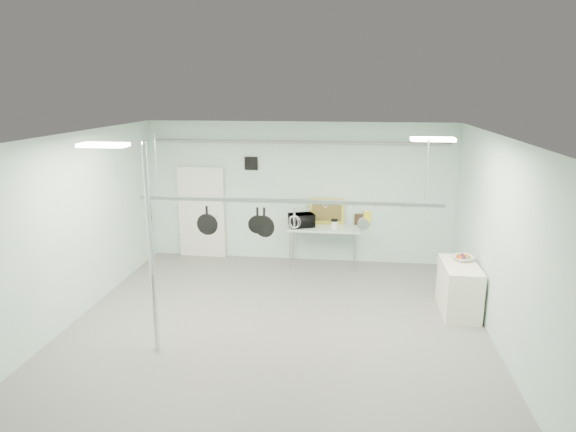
# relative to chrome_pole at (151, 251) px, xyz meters

# --- Properties ---
(floor) EXTENTS (8.00, 8.00, 0.00)m
(floor) POSITION_rel_chrome_pole_xyz_m (1.70, 0.60, -1.60)
(floor) COLOR gray
(floor) RESTS_ON ground
(ceiling) EXTENTS (7.00, 8.00, 0.02)m
(ceiling) POSITION_rel_chrome_pole_xyz_m (1.70, 0.60, 1.59)
(ceiling) COLOR silver
(ceiling) RESTS_ON back_wall
(back_wall) EXTENTS (7.00, 0.02, 3.20)m
(back_wall) POSITION_rel_chrome_pole_xyz_m (1.70, 4.59, 0.00)
(back_wall) COLOR silver
(back_wall) RESTS_ON floor
(right_wall) EXTENTS (0.02, 8.00, 3.20)m
(right_wall) POSITION_rel_chrome_pole_xyz_m (5.19, 0.60, 0.00)
(right_wall) COLOR silver
(right_wall) RESTS_ON floor
(door) EXTENTS (1.10, 0.10, 2.20)m
(door) POSITION_rel_chrome_pole_xyz_m (-0.60, 4.54, -0.55)
(door) COLOR silver
(door) RESTS_ON floor
(wall_vent) EXTENTS (0.30, 0.04, 0.30)m
(wall_vent) POSITION_rel_chrome_pole_xyz_m (0.60, 4.57, 0.65)
(wall_vent) COLOR black
(wall_vent) RESTS_ON back_wall
(conduit_pipe) EXTENTS (6.60, 0.07, 0.07)m
(conduit_pipe) POSITION_rel_chrome_pole_xyz_m (1.70, 4.50, 1.15)
(conduit_pipe) COLOR gray
(conduit_pipe) RESTS_ON back_wall
(chrome_pole) EXTENTS (0.08, 0.08, 3.20)m
(chrome_pole) POSITION_rel_chrome_pole_xyz_m (0.00, 0.00, 0.00)
(chrome_pole) COLOR silver
(chrome_pole) RESTS_ON floor
(prep_table) EXTENTS (1.60, 0.70, 0.91)m
(prep_table) POSITION_rel_chrome_pole_xyz_m (2.30, 4.20, -0.77)
(prep_table) COLOR silver
(prep_table) RESTS_ON floor
(side_cabinet) EXTENTS (0.60, 1.20, 0.90)m
(side_cabinet) POSITION_rel_chrome_pole_xyz_m (4.85, 2.00, -1.15)
(side_cabinet) COLOR white
(side_cabinet) RESTS_ON floor
(pot_rack) EXTENTS (4.80, 0.06, 1.00)m
(pot_rack) POSITION_rel_chrome_pole_xyz_m (1.90, 0.90, 0.63)
(pot_rack) COLOR #B7B7BC
(pot_rack) RESTS_ON ceiling
(light_panel_left) EXTENTS (0.65, 0.30, 0.05)m
(light_panel_left) POSITION_rel_chrome_pole_xyz_m (-0.50, -0.20, 1.56)
(light_panel_left) COLOR white
(light_panel_left) RESTS_ON ceiling
(light_panel_right) EXTENTS (0.65, 0.30, 0.05)m
(light_panel_right) POSITION_rel_chrome_pole_xyz_m (4.10, 1.20, 1.56)
(light_panel_right) COLOR white
(light_panel_right) RESTS_ON ceiling
(microwave) EXTENTS (0.64, 0.54, 0.30)m
(microwave) POSITION_rel_chrome_pole_xyz_m (1.81, 4.15, -0.55)
(microwave) COLOR black
(microwave) RESTS_ON prep_table
(coffee_canister) EXTENTS (0.15, 0.15, 0.18)m
(coffee_canister) POSITION_rel_chrome_pole_xyz_m (2.54, 4.05, -0.60)
(coffee_canister) COLOR silver
(coffee_canister) RESTS_ON prep_table
(painting_large) EXTENTS (0.79, 0.19, 0.58)m
(painting_large) POSITION_rel_chrome_pole_xyz_m (2.35, 4.50, -0.41)
(painting_large) COLOR yellow
(painting_large) RESTS_ON prep_table
(painting_small) EXTENTS (0.31, 0.11, 0.25)m
(painting_small) POSITION_rel_chrome_pole_xyz_m (3.13, 4.50, -0.57)
(painting_small) COLOR black
(painting_small) RESTS_ON prep_table
(fruit_bowl) EXTENTS (0.45, 0.45, 0.09)m
(fruit_bowl) POSITION_rel_chrome_pole_xyz_m (4.92, 2.22, -0.66)
(fruit_bowl) COLOR silver
(fruit_bowl) RESTS_ON side_cabinet
(skillet_left) EXTENTS (0.35, 0.09, 0.49)m
(skillet_left) POSITION_rel_chrome_pole_xyz_m (0.60, 0.90, 0.24)
(skillet_left) COLOR black
(skillet_left) RESTS_ON pot_rack
(skillet_mid) EXTENTS (0.31, 0.10, 0.42)m
(skillet_mid) POSITION_rel_chrome_pole_xyz_m (1.42, 0.90, 0.28)
(skillet_mid) COLOR black
(skillet_mid) RESTS_ON pot_rack
(skillet_right) EXTENTS (0.36, 0.16, 0.49)m
(skillet_right) POSITION_rel_chrome_pole_xyz_m (1.53, 0.90, 0.24)
(skillet_right) COLOR black
(skillet_right) RESTS_ON pot_rack
(whisk) EXTENTS (0.20, 0.20, 0.34)m
(whisk) POSITION_rel_chrome_pole_xyz_m (2.01, 0.90, 0.32)
(whisk) COLOR silver
(whisk) RESTS_ON pot_rack
(grater) EXTENTS (0.10, 0.02, 0.24)m
(grater) POSITION_rel_chrome_pole_xyz_m (3.15, 0.90, 0.36)
(grater) COLOR gold
(grater) RESTS_ON pot_rack
(saucepan) EXTENTS (0.21, 0.15, 0.32)m
(saucepan) POSITION_rel_chrome_pole_xyz_m (3.09, 0.90, 0.33)
(saucepan) COLOR silver
(saucepan) RESTS_ON pot_rack
(fruit_cluster) EXTENTS (0.24, 0.24, 0.09)m
(fruit_cluster) POSITION_rel_chrome_pole_xyz_m (4.92, 2.22, -0.62)
(fruit_cluster) COLOR #9A2B0E
(fruit_cluster) RESTS_ON fruit_bowl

